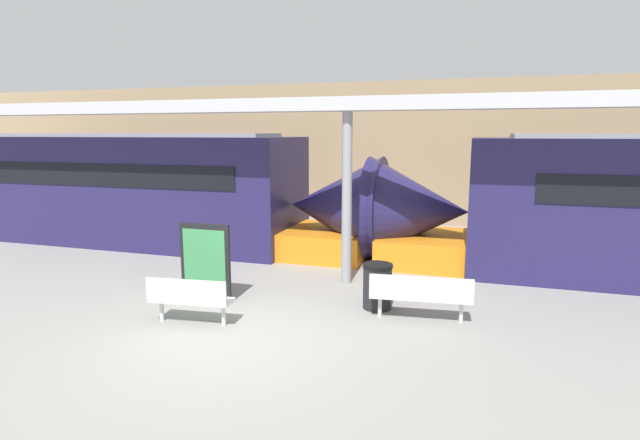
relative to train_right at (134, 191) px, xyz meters
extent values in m
plane|color=gray|center=(6.20, -5.73, -1.51)|extent=(60.00, 60.00, 0.00)
cube|color=#9E8460|center=(6.20, 5.40, 0.99)|extent=(56.00, 0.20, 5.00)
cone|color=#231E4C|center=(8.39, 0.00, -0.19)|extent=(2.47, 2.63, 2.63)
cube|color=orange|center=(8.63, 0.00, -1.16)|extent=(2.22, 2.46, 0.70)
cube|color=#231E4C|center=(-1.15, 0.00, 0.04)|extent=(12.38, 2.90, 3.10)
cone|color=#231E4C|center=(6.27, 0.00, -0.19)|extent=(2.47, 2.63, 2.63)
cube|color=orange|center=(6.04, 0.00, -1.16)|extent=(2.22, 2.46, 0.70)
cube|color=black|center=(-1.15, -1.46, 0.58)|extent=(10.52, 0.03, 0.60)
cube|color=gray|center=(-1.15, 0.00, 1.64)|extent=(11.14, 1.74, 0.10)
cube|color=silver|center=(5.24, -5.38, -1.10)|extent=(1.46, 0.60, 0.04)
cube|color=silver|center=(5.27, -5.58, -0.88)|extent=(1.41, 0.19, 0.40)
cylinder|color=silver|center=(4.68, -5.44, -1.31)|extent=(0.07, 0.07, 0.39)
cylinder|color=silver|center=(5.81, -5.32, -1.31)|extent=(0.07, 0.07, 0.39)
cube|color=silver|center=(8.94, -4.04, -1.10)|extent=(1.78, 0.62, 0.04)
cube|color=silver|center=(8.96, -4.24, -0.88)|extent=(1.73, 0.22, 0.40)
cylinder|color=silver|center=(8.25, -4.11, -1.31)|extent=(0.07, 0.07, 0.39)
cylinder|color=silver|center=(9.63, -3.96, -1.31)|extent=(0.07, 0.07, 0.39)
cylinder|color=black|center=(8.12, -3.70, -1.12)|extent=(0.53, 0.53, 0.78)
cylinder|color=black|center=(8.12, -3.70, -0.70)|extent=(0.55, 0.55, 0.06)
cube|color=black|center=(4.88, -4.27, -0.75)|extent=(1.05, 0.06, 1.52)
cube|color=#38844C|center=(4.88, -4.31, -0.68)|extent=(0.89, 0.01, 1.15)
cylinder|color=gray|center=(7.16, -2.31, 0.32)|extent=(0.21, 0.21, 3.66)
cube|color=#B7B7BC|center=(7.16, -2.31, 2.29)|extent=(28.00, 0.60, 0.28)
camera|label=1|loc=(9.77, -12.47, 1.71)|focal=28.00mm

